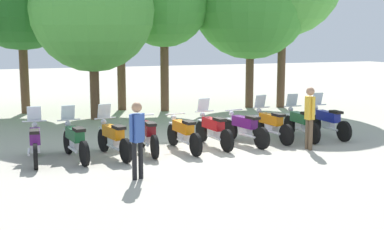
# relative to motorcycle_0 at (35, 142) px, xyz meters

# --- Properties ---
(ground_plane) EXTENTS (80.00, 80.00, 0.00)m
(ground_plane) POSITION_rel_motorcycle_0_xyz_m (4.51, -0.04, -0.52)
(ground_plane) COLOR #ADA899
(motorcycle_0) EXTENTS (0.62, 2.19, 1.37)m
(motorcycle_0) POSITION_rel_motorcycle_0_xyz_m (0.00, 0.00, 0.00)
(motorcycle_0) COLOR black
(motorcycle_0) RESTS_ON ground_plane
(motorcycle_1) EXTENTS (0.62, 2.19, 1.37)m
(motorcycle_1) POSITION_rel_motorcycle_0_xyz_m (0.99, -0.11, 0.00)
(motorcycle_1) COLOR black
(motorcycle_1) RESTS_ON ground_plane
(motorcycle_2) EXTENTS (0.64, 2.18, 1.37)m
(motorcycle_2) POSITION_rel_motorcycle_0_xyz_m (1.99, -0.18, 0.00)
(motorcycle_2) COLOR black
(motorcycle_2) RESTS_ON ground_plane
(motorcycle_3) EXTENTS (0.62, 2.19, 0.99)m
(motorcycle_3) POSITION_rel_motorcycle_0_xyz_m (3.00, 0.00, -0.01)
(motorcycle_3) COLOR black
(motorcycle_3) RESTS_ON ground_plane
(motorcycle_4) EXTENTS (0.62, 2.19, 0.99)m
(motorcycle_4) POSITION_rel_motorcycle_0_xyz_m (4.00, -0.16, -0.01)
(motorcycle_4) COLOR black
(motorcycle_4) RESTS_ON ground_plane
(motorcycle_5) EXTENTS (0.62, 2.19, 1.37)m
(motorcycle_5) POSITION_rel_motorcycle_0_xyz_m (5.00, 0.04, 0.00)
(motorcycle_5) COLOR black
(motorcycle_5) RESTS_ON ground_plane
(motorcycle_6) EXTENTS (0.64, 2.18, 0.99)m
(motorcycle_6) POSITION_rel_motorcycle_0_xyz_m (6.00, -0.05, -0.01)
(motorcycle_6) COLOR black
(motorcycle_6) RESTS_ON ground_plane
(motorcycle_7) EXTENTS (0.62, 2.19, 1.37)m
(motorcycle_7) POSITION_rel_motorcycle_0_xyz_m (7.00, 0.16, 0.00)
(motorcycle_7) COLOR black
(motorcycle_7) RESTS_ON ground_plane
(motorcycle_8) EXTENTS (0.62, 2.19, 1.37)m
(motorcycle_8) POSITION_rel_motorcycle_0_xyz_m (8.01, 0.05, 0.00)
(motorcycle_8) COLOR black
(motorcycle_8) RESTS_ON ground_plane
(motorcycle_9) EXTENTS (0.62, 2.19, 1.37)m
(motorcycle_9) POSITION_rel_motorcycle_0_xyz_m (9.01, 0.01, 0.00)
(motorcycle_9) COLOR black
(motorcycle_9) RESTS_ON ground_plane
(person_0) EXTENTS (0.40, 0.29, 1.76)m
(person_0) POSITION_rel_motorcycle_0_xyz_m (2.01, -2.55, 0.52)
(person_0) COLOR black
(person_0) RESTS_ON ground_plane
(person_1) EXTENTS (0.25, 0.40, 1.79)m
(person_1) POSITION_rel_motorcycle_0_xyz_m (7.37, -1.36, 0.54)
(person_1) COLOR brown
(person_1) RESTS_ON ground_plane
(tree_2) EXTENTS (4.70, 4.70, 6.54)m
(tree_2) POSITION_rel_motorcycle_0_xyz_m (2.74, 6.28, 3.67)
(tree_2) COLOR brown
(tree_2) RESTS_ON ground_plane
(tree_4) EXTENTS (3.80, 3.80, 6.53)m
(tree_4) POSITION_rel_motorcycle_0_xyz_m (5.97, 7.43, 4.09)
(tree_4) COLOR brown
(tree_4) RESTS_ON ground_plane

